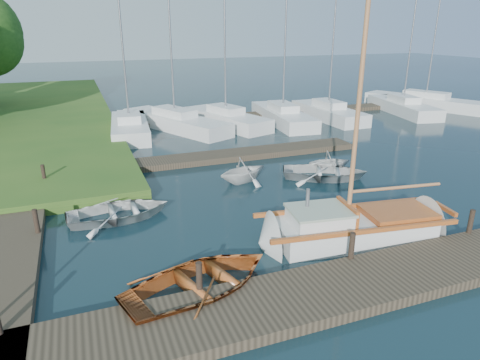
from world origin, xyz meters
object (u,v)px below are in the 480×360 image
object	(u,v)px
mooring_post_1	(199,277)
mooring_post_3	(471,221)
tender_d	(330,160)
marina_boat_1	(175,121)
sailboat	(357,229)
mooring_post_5	(44,174)
marina_boat_3	(283,114)
dinghy	(202,279)
marina_boat_7	(425,101)
mooring_post_2	(352,246)
tender_c	(325,170)
tender_a	(119,209)
tender_b	(243,168)
mooring_post_4	(36,221)
marina_boat_6	(403,106)
marina_boat_0	(130,126)
marina_boat_2	(226,118)
marina_boat_4	(328,111)

from	to	relation	value
mooring_post_1	mooring_post_3	bearing A→B (deg)	0.00
tender_d	marina_boat_1	xyz separation A→B (m)	(-4.97, 11.49, 0.01)
sailboat	mooring_post_5	bearing A→B (deg)	146.37
sailboat	marina_boat_3	size ratio (longest dim) A/B	0.75
dinghy	marina_boat_1	world-z (taller)	marina_boat_1
sailboat	marina_boat_7	bearing A→B (deg)	50.23
mooring_post_2	marina_boat_7	world-z (taller)	marina_boat_7
sailboat	dinghy	world-z (taller)	sailboat
mooring_post_5	marina_boat_1	xyz separation A→B (m)	(7.75, 9.39, -0.15)
sailboat	marina_boat_3	bearing A→B (deg)	79.14
tender_c	marina_boat_7	distance (m)	21.73
tender_a	tender_b	bearing A→B (deg)	-73.20
marina_boat_7	mooring_post_1	bearing A→B (deg)	102.91
mooring_post_1	marina_boat_1	size ratio (longest dim) A/B	0.08
mooring_post_4	tender_a	xyz separation A→B (m)	(2.63, 0.81, -0.33)
tender_a	tender_b	size ratio (longest dim) A/B	1.52
mooring_post_1	tender_c	xyz separation A→B (m)	(7.91, 6.97, -0.31)
marina_boat_7	sailboat	bearing A→B (deg)	107.93
tender_c	marina_boat_6	distance (m)	18.33
dinghy	marina_boat_3	xyz separation A→B (m)	(11.36, 18.30, 0.15)
marina_boat_6	mooring_post_2	bearing A→B (deg)	147.45
tender_c	marina_boat_0	distance (m)	13.81
mooring_post_2	marina_boat_6	size ratio (longest dim) A/B	0.08
sailboat	tender_c	world-z (taller)	sailboat
tender_b	marina_boat_6	size ratio (longest dim) A/B	0.25
mooring_post_3	marina_boat_0	world-z (taller)	marina_boat_0
marina_boat_1	tender_c	bearing A→B (deg)	173.54
marina_boat_0	marina_boat_2	distance (m)	6.63
sailboat	marina_boat_7	xyz separation A→B (m)	(19.83, 18.19, 0.22)
mooring_post_1	mooring_post_4	xyz separation A→B (m)	(-4.00, 5.00, 0.00)
marina_boat_2	marina_boat_6	world-z (taller)	marina_boat_2
mooring_post_1	tender_d	xyz separation A→B (m)	(8.73, 7.90, -0.16)
mooring_post_4	marina_boat_4	xyz separation A→B (m)	(19.26, 13.50, -0.13)
mooring_post_2	marina_boat_0	bearing A→B (deg)	101.57
dinghy	tender_b	distance (m)	8.61
dinghy	marina_boat_6	xyz separation A→B (m)	(22.04, 18.17, 0.12)
mooring_post_1	marina_boat_1	bearing A→B (deg)	79.05
mooring_post_2	marina_boat_7	xyz separation A→B (m)	(21.07, 19.63, -0.13)
mooring_post_1	sailboat	world-z (taller)	sailboat
mooring_post_2	dinghy	bearing A→B (deg)	176.06
mooring_post_5	tender_b	size ratio (longest dim) A/B	0.34
tender_b	marina_boat_2	bearing A→B (deg)	-30.49
mooring_post_2	mooring_post_4	distance (m)	9.86
mooring_post_2	marina_boat_3	distance (m)	19.88
tender_b	marina_boat_7	world-z (taller)	marina_boat_7
marina_boat_2	marina_boat_1	bearing A→B (deg)	66.48
mooring_post_5	marina_boat_0	bearing A→B (deg)	61.89
marina_boat_2	marina_boat_6	xyz separation A→B (m)	(14.89, -0.58, -0.01)
tender_a	tender_b	world-z (taller)	tender_b
marina_boat_4	marina_boat_6	world-z (taller)	marina_boat_4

